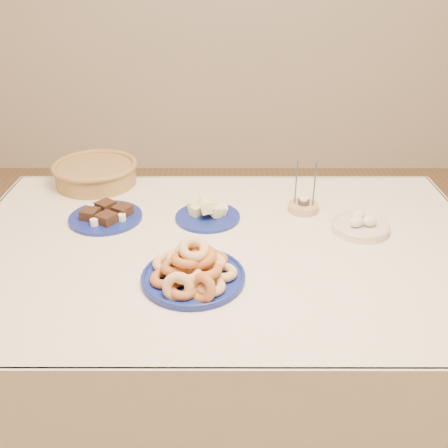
{
  "coord_description": "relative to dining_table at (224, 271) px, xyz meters",
  "views": [
    {
      "loc": [
        0.0,
        -1.38,
        1.57
      ],
      "look_at": [
        0.0,
        -0.05,
        0.85
      ],
      "focal_mm": 40.0,
      "sensor_mm": 36.0,
      "label": 1
    }
  ],
  "objects": [
    {
      "name": "dining_table",
      "position": [
        0.0,
        0.0,
        0.0
      ],
      "size": [
        1.71,
        1.11,
        0.75
      ],
      "color": "brown",
      "rests_on": "ground"
    },
    {
      "name": "wicker_basket",
      "position": [
        -0.52,
        0.48,
        0.15
      ],
      "size": [
        0.44,
        0.44,
        0.09
      ],
      "rotation": [
        0.0,
        0.0,
        -0.36
      ],
      "color": "olive",
      "rests_on": "dining_table"
    },
    {
      "name": "brownie_plate",
      "position": [
        -0.42,
        0.17,
        0.12
      ],
      "size": [
        0.32,
        0.32,
        0.05
      ],
      "rotation": [
        0.0,
        0.0,
        -0.33
      ],
      "color": "navy",
      "rests_on": "dining_table"
    },
    {
      "name": "candle_holder",
      "position": [
        0.29,
        0.24,
        0.12
      ],
      "size": [
        0.14,
        0.14,
        0.19
      ],
      "rotation": [
        0.0,
        0.0,
        -0.28
      ],
      "color": "tan",
      "rests_on": "dining_table"
    },
    {
      "name": "egg_bowl",
      "position": [
        0.46,
        0.09,
        0.13
      ],
      "size": [
        0.25,
        0.25,
        0.06
      ],
      "rotation": [
        0.0,
        0.0,
        0.35
      ],
      "color": "beige",
      "rests_on": "dining_table"
    },
    {
      "name": "melon_plate",
      "position": [
        -0.06,
        0.18,
        0.13
      ],
      "size": [
        0.26,
        0.26,
        0.08
      ],
      "rotation": [
        0.0,
        0.0,
        -0.17
      ],
      "color": "navy",
      "rests_on": "dining_table"
    },
    {
      "name": "donut_platter",
      "position": [
        -0.09,
        -0.21,
        0.14
      ],
      "size": [
        0.35,
        0.35,
        0.14
      ],
      "rotation": [
        0.0,
        0.0,
        -0.2
      ],
      "color": "navy",
      "rests_on": "dining_table"
    },
    {
      "name": "ground",
      "position": [
        0.0,
        0.0,
        -0.64
      ],
      "size": [
        5.0,
        5.0,
        0.0
      ],
      "primitive_type": "plane",
      "color": "brown",
      "rests_on": "ground"
    }
  ]
}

